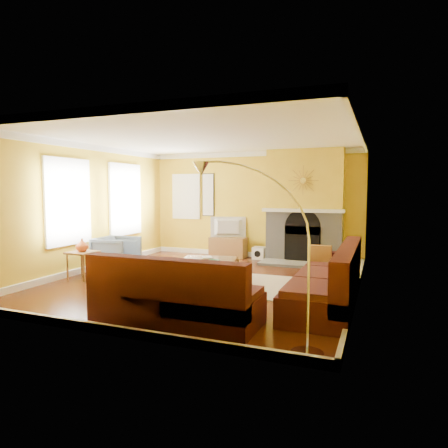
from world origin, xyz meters
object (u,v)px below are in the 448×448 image
at_px(sectional_sofa, 245,273).
at_px(side_table, 83,265).
at_px(arc_lamp, 257,257).
at_px(armchair, 117,254).
at_px(media_console, 228,247).
at_px(coffee_table, 207,270).

bearing_deg(sectional_sofa, side_table, 175.14).
distance_m(sectional_sofa, arc_lamp, 2.00).
height_order(sectional_sofa, armchair, sectional_sofa).
bearing_deg(media_console, arc_lamp, -66.14).
height_order(sectional_sofa, arc_lamp, arc_lamp).
relative_size(coffee_table, side_table, 1.89).
bearing_deg(side_table, arc_lamp, -26.44).
height_order(coffee_table, armchair, armchair).
distance_m(sectional_sofa, armchair, 3.51).
height_order(armchair, side_table, armchair).
bearing_deg(armchair, coffee_table, -96.53).
xyz_separation_m(media_console, side_table, (-1.73, -3.41, 0.01)).
xyz_separation_m(media_console, arc_lamp, (2.42, -5.47, 0.77)).
bearing_deg(side_table, media_console, 63.05).
bearing_deg(arc_lamp, armchair, 143.56).
bearing_deg(coffee_table, media_console, 102.44).
distance_m(coffee_table, media_console, 2.69).
bearing_deg(side_table, coffee_table, 18.74).
height_order(sectional_sofa, coffee_table, sectional_sofa).
relative_size(coffee_table, arc_lamp, 0.50).
bearing_deg(armchair, side_table, 168.43).
bearing_deg(coffee_table, armchair, 176.82).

